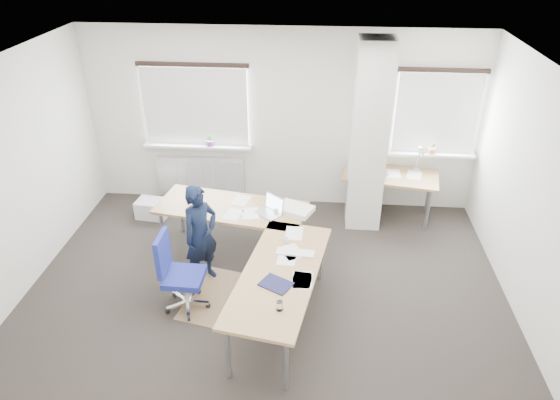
# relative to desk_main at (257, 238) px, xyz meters

# --- Properties ---
(ground) EXTENTS (6.00, 6.00, 0.00)m
(ground) POSITION_rel_desk_main_xyz_m (0.11, -0.33, -0.69)
(ground) COLOR black
(ground) RESTS_ON ground
(room_shell) EXTENTS (6.04, 5.04, 2.82)m
(room_shell) POSITION_rel_desk_main_xyz_m (0.30, 0.13, 1.05)
(room_shell) COLOR silver
(room_shell) RESTS_ON ground
(floor_mat) EXTENTS (1.44, 1.29, 0.01)m
(floor_mat) POSITION_rel_desk_main_xyz_m (-0.19, -0.37, -0.69)
(floor_mat) COLOR #7F6245
(floor_mat) RESTS_ON ground
(white_crate) EXTENTS (0.50, 0.38, 0.28)m
(white_crate) POSITION_rel_desk_main_xyz_m (-1.85, 1.50, -0.55)
(white_crate) COLOR white
(white_crate) RESTS_ON ground
(desk_main) EXTENTS (2.40, 2.98, 0.96)m
(desk_main) POSITION_rel_desk_main_xyz_m (0.00, 0.00, 0.00)
(desk_main) COLOR olive
(desk_main) RESTS_ON ground
(desk_side) EXTENTS (1.50, 0.93, 1.22)m
(desk_side) POSITION_rel_desk_main_xyz_m (1.82, 1.83, -0.01)
(desk_side) COLOR olive
(desk_side) RESTS_ON ground
(task_chair) EXTENTS (0.55, 0.55, 1.02)m
(task_chair) POSITION_rel_desk_main_xyz_m (-0.84, -0.52, -0.41)
(task_chair) COLOR navy
(task_chair) RESTS_ON ground
(person) EXTENTS (0.56, 0.59, 1.35)m
(person) POSITION_rel_desk_main_xyz_m (-0.71, 0.04, -0.02)
(person) COLOR black
(person) RESTS_ON ground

